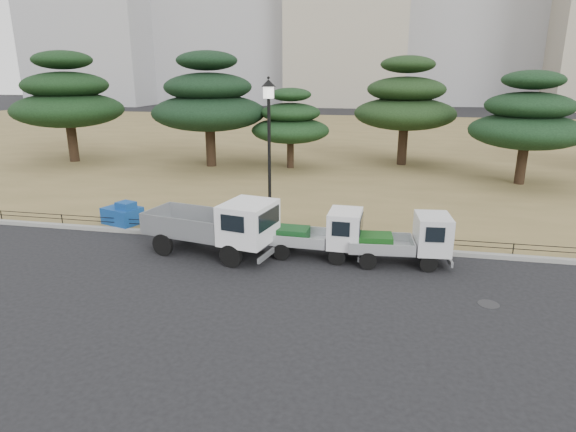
% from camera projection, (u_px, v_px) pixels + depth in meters
% --- Properties ---
extents(ground, '(220.00, 220.00, 0.00)m').
position_uv_depth(ground, '(276.00, 270.00, 16.08)').
color(ground, black).
extents(lawn, '(120.00, 56.00, 0.15)m').
position_uv_depth(lawn, '(350.00, 142.00, 44.76)').
color(lawn, olive).
rests_on(lawn, ground).
extents(curb, '(120.00, 0.25, 0.16)m').
position_uv_depth(curb, '(291.00, 242.00, 18.49)').
color(curb, gray).
rests_on(curb, ground).
extents(truck_large, '(5.02, 2.76, 2.07)m').
position_uv_depth(truck_large, '(217.00, 224.00, 17.15)').
color(truck_large, black).
rests_on(truck_large, ground).
extents(truck_kei_front, '(3.37, 1.54, 1.76)m').
position_uv_depth(truck_kei_front, '(322.00, 233.00, 17.00)').
color(truck_kei_front, black).
rests_on(truck_kei_front, ground).
extents(truck_kei_rear, '(3.47, 1.73, 1.76)m').
position_uv_depth(truck_kei_rear, '(407.00, 240.00, 16.37)').
color(truck_kei_rear, black).
rests_on(truck_kei_rear, ground).
extents(street_lamp, '(0.53, 0.53, 5.95)m').
position_uv_depth(street_lamp, '(269.00, 133.00, 17.77)').
color(street_lamp, black).
rests_on(street_lamp, lawn).
extents(pipe_fence, '(38.00, 0.04, 0.40)m').
position_uv_depth(pipe_fence, '(292.00, 232.00, 18.53)').
color(pipe_fence, black).
rests_on(pipe_fence, lawn).
extents(tarp_pile, '(1.76, 1.51, 0.99)m').
position_uv_depth(tarp_pile, '(123.00, 214.00, 20.43)').
color(tarp_pile, '#134595').
rests_on(tarp_pile, lawn).
extents(manhole, '(0.60, 0.60, 0.01)m').
position_uv_depth(manhole, '(489.00, 304.00, 13.70)').
color(manhole, '#2D2D30').
rests_on(manhole, ground).
extents(pine_west_far, '(7.55, 7.55, 7.63)m').
position_uv_depth(pine_west_far, '(67.00, 99.00, 33.59)').
color(pine_west_far, black).
rests_on(pine_west_far, lawn).
extents(pine_west_near, '(7.55, 7.55, 7.55)m').
position_uv_depth(pine_west_near, '(209.00, 101.00, 31.85)').
color(pine_west_near, black).
rests_on(pine_west_near, lawn).
extents(pine_center_left, '(5.15, 5.15, 5.23)m').
position_uv_depth(pine_center_left, '(290.00, 122.00, 31.59)').
color(pine_center_left, black).
rests_on(pine_center_left, lawn).
extents(pine_center_right, '(6.84, 6.84, 7.26)m').
position_uv_depth(pine_center_right, '(405.00, 103.00, 32.45)').
color(pine_center_right, black).
rests_on(pine_center_right, lawn).
extents(pine_east_near, '(6.26, 6.26, 6.32)m').
position_uv_depth(pine_east_near, '(528.00, 120.00, 26.80)').
color(pine_east_near, black).
rests_on(pine_east_near, lawn).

